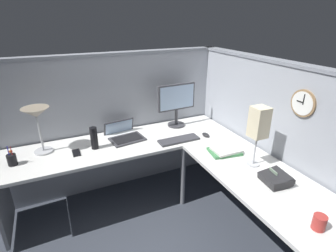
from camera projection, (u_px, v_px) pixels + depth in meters
ground_plane at (176, 216)px, 2.72m from camera, size 6.80×6.80×0.00m
cubicle_wall_back at (115, 123)px, 3.00m from camera, size 2.57×0.12×1.58m
cubicle_wall_right at (269, 143)px, 2.53m from camera, size 0.12×2.37×1.58m
desk at (164, 170)px, 2.38m from camera, size 2.35×2.15×0.73m
monitor at (177, 102)px, 2.98m from camera, size 0.46×0.20×0.50m
laptop at (124, 134)px, 2.80m from camera, size 0.39×0.42×0.22m
keyboard at (179, 140)px, 2.71m from camera, size 0.43×0.14×0.02m
computer_mouse at (206, 135)px, 2.81m from camera, size 0.06×0.10×0.03m
desk_lamp_dome at (37, 116)px, 2.35m from camera, size 0.24×0.24×0.44m
pen_cup at (12, 160)px, 2.26m from camera, size 0.08×0.08×0.18m
cell_phone at (76, 153)px, 2.47m from camera, size 0.07×0.14×0.01m
thermos_flask at (94, 138)px, 2.52m from camera, size 0.07×0.07×0.22m
office_phone at (276, 179)px, 2.01m from camera, size 0.21×0.23×0.11m
book_stack at (225, 151)px, 2.47m from camera, size 0.31×0.25×0.04m
desk_lamp_paper at (259, 124)px, 2.13m from camera, size 0.13×0.13×0.53m
coffee_mug at (319, 222)px, 1.58m from camera, size 0.08×0.08×0.10m
wall_clock at (303, 103)px, 2.05m from camera, size 0.04×0.22×0.22m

